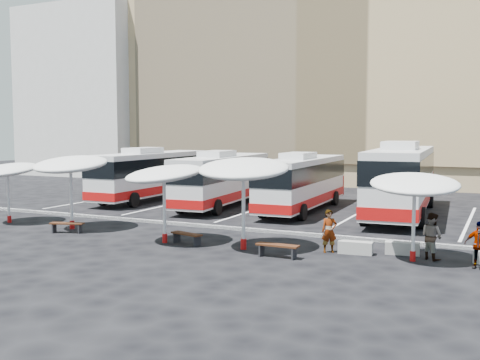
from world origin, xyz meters
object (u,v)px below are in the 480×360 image
at_px(sunshade_0, 8,170).
at_px(wood_bench_1, 67,225).
at_px(sunshade_4, 415,184).
at_px(passenger_1, 432,236).
at_px(sunshade_2, 164,174).
at_px(conc_bench_0, 355,248).
at_px(wood_bench_3, 278,247).
at_px(bus_0, 151,173).
at_px(bus_2, 303,181).
at_px(conc_bench_1, 402,248).
at_px(bus_1, 223,178).
at_px(passenger_2, 479,245).
at_px(wood_bench_2, 187,236).
at_px(bus_3, 402,177).
at_px(sunshade_3, 244,169).
at_px(sunshade_1, 71,165).
at_px(passenger_0, 329,231).

height_order(sunshade_0, wood_bench_1, sunshade_0).
distance_m(sunshade_4, passenger_1, 2.12).
bearing_deg(sunshade_2, conc_bench_0, 9.73).
bearing_deg(wood_bench_3, bus_0, 138.49).
xyz_separation_m(wood_bench_3, conc_bench_0, (2.50, 1.92, -0.14)).
height_order(bus_2, conc_bench_1, bus_2).
distance_m(wood_bench_3, passenger_1, 5.76).
xyz_separation_m(bus_1, bus_2, (5.21, 0.35, -0.02)).
height_order(sunshade_0, sunshade_2, sunshade_2).
bearing_deg(passenger_2, wood_bench_2, -163.45).
relative_size(bus_1, wood_bench_2, 7.19).
relative_size(bus_3, sunshade_3, 3.07).
height_order(bus_1, bus_3, bus_3).
bearing_deg(bus_2, conc_bench_1, -54.23).
xyz_separation_m(sunshade_0, sunshade_4, (20.41, 0.12, 0.09)).
xyz_separation_m(bus_2, sunshade_0, (-12.37, -10.89, 0.95)).
bearing_deg(sunshade_2, sunshade_4, 6.00).
bearing_deg(passenger_1, sunshade_0, 38.25).
height_order(bus_2, conc_bench_0, bus_2).
relative_size(bus_2, conc_bench_1, 8.65).
distance_m(sunshade_0, conc_bench_1, 20.06).
height_order(bus_1, conc_bench_1, bus_1).
distance_m(bus_3, wood_bench_2, 14.23).
height_order(sunshade_0, conc_bench_1, sunshade_0).
bearing_deg(passenger_2, conc_bench_1, 170.45).
bearing_deg(passenger_2, wood_bench_3, -155.36).
distance_m(sunshade_1, conc_bench_0, 14.22).
bearing_deg(conc_bench_0, bus_2, 119.10).
bearing_deg(conc_bench_1, sunshade_0, -176.88).
bearing_deg(sunshade_1, wood_bench_2, -6.12).
distance_m(bus_2, sunshade_1, 13.66).
distance_m(passenger_0, passenger_1, 3.84).
height_order(bus_1, wood_bench_1, bus_1).
relative_size(sunshade_0, sunshade_2, 0.78).
relative_size(sunshade_0, wood_bench_1, 2.11).
relative_size(sunshade_0, conc_bench_0, 2.62).
distance_m(bus_1, bus_2, 5.22).
distance_m(bus_0, wood_bench_2, 15.99).
relative_size(bus_0, wood_bench_2, 7.30).
distance_m(sunshade_3, wood_bench_2, 3.92).
height_order(bus_3, sunshade_0, bus_3).
bearing_deg(passenger_1, bus_0, 8.07).
height_order(sunshade_0, passenger_1, sunshade_0).
bearing_deg(wood_bench_2, wood_bench_3, -9.12).
height_order(bus_1, wood_bench_3, bus_1).
relative_size(bus_2, wood_bench_2, 7.05).
xyz_separation_m(bus_3, conc_bench_1, (1.84, -10.51, -1.92)).
distance_m(bus_2, sunshade_2, 12.08).
relative_size(wood_bench_1, passenger_1, 0.92).
height_order(wood_bench_1, passenger_1, passenger_1).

